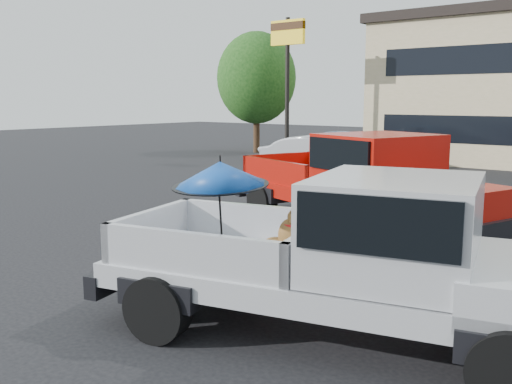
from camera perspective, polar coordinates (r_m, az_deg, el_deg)
ground at (r=7.50m, az=3.78°, el=-11.71°), size 90.00×90.00×0.00m
stripe_left at (r=10.77m, az=-3.38°, el=-5.16°), size 0.12×5.00×0.01m
motel_sign at (r=24.29m, az=3.18°, el=13.89°), size 1.60×0.22×6.00m
tree_left at (r=29.02m, az=0.05°, el=11.32°), size 3.96×3.96×6.02m
silver_pickup at (r=6.32m, az=11.51°, el=-5.87°), size 5.99×3.27×2.06m
red_pickup at (r=11.48m, az=11.40°, el=1.18°), size 6.49×4.00×2.02m
silver_sedan at (r=19.40m, az=6.73°, el=3.41°), size 4.46×1.68×1.46m
blue_suv at (r=21.77m, az=7.95°, el=4.06°), size 3.93×5.83×1.49m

